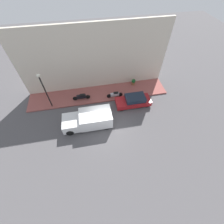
{
  "coord_description": "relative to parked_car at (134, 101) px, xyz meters",
  "views": [
    {
      "loc": [
        -8.85,
        0.89,
        13.09
      ],
      "look_at": [
        1.16,
        -1.0,
        0.6
      ],
      "focal_mm": 24.0,
      "sensor_mm": 36.0,
      "label": 1
    }
  ],
  "objects": [
    {
      "name": "streetlamp",
      "position": [
        1.39,
        9.3,
        2.47
      ],
      "size": [
        0.34,
        0.34,
        4.42
      ],
      "color": "black",
      "rests_on": "sidewalk"
    },
    {
      "name": "building_facade",
      "position": [
        4.01,
        3.74,
        3.25
      ],
      "size": [
        0.3,
        16.74,
        7.73
      ],
      "color": "beige",
      "rests_on": "ground_plane"
    },
    {
      "name": "scooter_silver",
      "position": [
        1.47,
        1.89,
        -0.08
      ],
      "size": [
        0.3,
        1.92,
        0.7
      ],
      "color": "#B7B7BF",
      "rests_on": "sidewalk"
    },
    {
      "name": "delivery_van",
      "position": [
        -1.89,
        5.33,
        0.24
      ],
      "size": [
        2.08,
        4.92,
        1.64
      ],
      "color": "white",
      "rests_on": "ground_plane"
    },
    {
      "name": "sidewalk",
      "position": [
        2.42,
        3.74,
        -0.54
      ],
      "size": [
        2.89,
        16.74,
        0.16
      ],
      "color": "#934C47",
      "rests_on": "ground_plane"
    },
    {
      "name": "ground_plane",
      "position": [
        -2.33,
        3.74,
        -0.61
      ],
      "size": [
        60.0,
        60.0,
        0.0
      ],
      "primitive_type": "plane",
      "color": "#514F51"
    },
    {
      "name": "parked_car",
      "position": [
        0.0,
        0.0,
        0.0
      ],
      "size": [
        1.62,
        4.0,
        1.26
      ],
      "color": "maroon",
      "rests_on": "ground_plane"
    },
    {
      "name": "motorcycle_black",
      "position": [
        1.8,
        5.85,
        -0.04
      ],
      "size": [
        0.3,
        2.04,
        0.76
      ],
      "color": "black",
      "rests_on": "sidewalk"
    },
    {
      "name": "potted_plant",
      "position": [
        3.26,
        -0.91,
        -0.02
      ],
      "size": [
        0.5,
        0.5,
        0.83
      ],
      "color": "brown",
      "rests_on": "sidewalk"
    }
  ]
}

